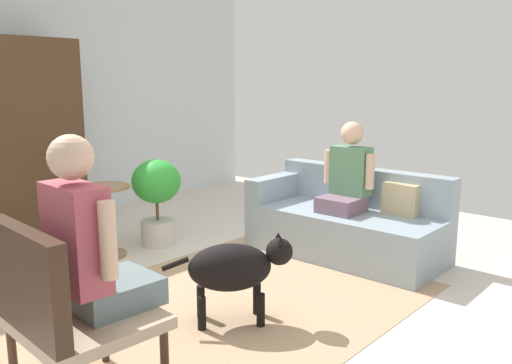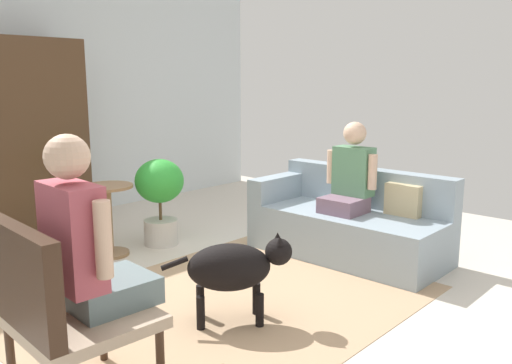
# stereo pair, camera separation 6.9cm
# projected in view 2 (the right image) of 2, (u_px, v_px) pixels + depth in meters

# --- Properties ---
(ground_plane) EXTENTS (7.65, 7.65, 0.00)m
(ground_plane) POSITION_uv_depth(u_px,v_px,m) (221.00, 298.00, 4.00)
(ground_plane) COLOR beige
(back_wall) EXTENTS (6.98, 0.12, 2.79)m
(back_wall) POSITION_uv_depth(u_px,v_px,m) (16.00, 99.00, 5.86)
(back_wall) COLOR silver
(back_wall) RESTS_ON ground
(area_rug) EXTENTS (2.88, 2.14, 0.01)m
(area_rug) POSITION_uv_depth(u_px,v_px,m) (227.00, 305.00, 3.87)
(area_rug) COLOR tan
(area_rug) RESTS_ON ground
(couch) EXTENTS (0.81, 1.77, 0.79)m
(couch) POSITION_uv_depth(u_px,v_px,m) (348.00, 224.00, 4.96)
(couch) COLOR #8EA0AD
(couch) RESTS_ON ground
(armchair) EXTENTS (0.65, 0.73, 0.96)m
(armchair) POSITION_uv_depth(u_px,v_px,m) (55.00, 303.00, 2.54)
(armchair) COLOR #382316
(armchair) RESTS_ON ground
(person_on_couch) EXTENTS (0.43, 0.52, 0.81)m
(person_on_couch) POSITION_uv_depth(u_px,v_px,m) (351.00, 175.00, 4.83)
(person_on_couch) COLOR slate
(person_on_armchair) EXTENTS (0.51, 0.54, 0.89)m
(person_on_armchair) POSITION_uv_depth(u_px,v_px,m) (84.00, 243.00, 2.61)
(person_on_armchair) COLOR slate
(round_end_table) EXTENTS (0.46, 0.46, 0.66)m
(round_end_table) POSITION_uv_depth(u_px,v_px,m) (109.00, 215.00, 4.91)
(round_end_table) COLOR olive
(round_end_table) RESTS_ON ground
(dog) EXTENTS (0.69, 0.62, 0.60)m
(dog) POSITION_uv_depth(u_px,v_px,m) (234.00, 267.00, 3.54)
(dog) COLOR black
(dog) RESTS_ON ground
(potted_plant) EXTENTS (0.47, 0.47, 0.85)m
(potted_plant) POSITION_uv_depth(u_px,v_px,m) (160.00, 193.00, 5.21)
(potted_plant) COLOR beige
(potted_plant) RESTS_ON ground
(armoire_cabinet) EXTENTS (1.03, 0.56, 2.03)m
(armoire_cabinet) POSITION_uv_depth(u_px,v_px,m) (32.00, 137.00, 5.63)
(armoire_cabinet) COLOR #4C331E
(armoire_cabinet) RESTS_ON ground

